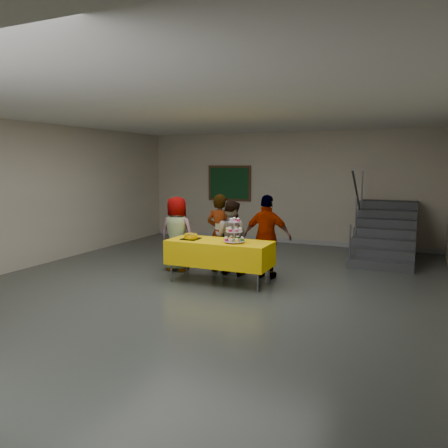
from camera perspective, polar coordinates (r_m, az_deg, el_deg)
The scene contains 10 objects.
room_shell at distance 7.33m, azimuth -3.12°, elevation 7.77°, with size 10.00×10.04×3.02m.
bake_table at distance 7.88m, azimuth -0.59°, elevation -3.74°, with size 1.88×0.78×0.77m.
cupcake_stand at distance 7.63m, azimuth 1.35°, elevation -1.22°, with size 0.38×0.38×0.44m.
bear_cake at distance 8.02m, azimuth -4.36°, elevation -1.58°, with size 0.32×0.36×0.12m.
schoolchild_a at distance 8.83m, azimuth -6.17°, elevation -1.27°, with size 0.73×0.48×1.50m, color slate.
schoolchild_b at distance 8.63m, azimuth -0.50°, elevation -1.22°, with size 0.57×0.37×1.56m, color slate.
schoolchild_c at distance 8.49m, azimuth 0.88°, elevation -1.79°, with size 0.70×0.54×1.44m, color slate.
schoolchild_d at distance 8.19m, azimuth 5.66°, elevation -1.69°, with size 0.92×0.38×1.58m, color slate.
staircase at distance 10.77m, azimuth 20.34°, elevation -1.47°, with size 1.30×2.40×2.04m.
noticeboard at distance 12.50m, azimuth 0.70°, elevation 5.35°, with size 1.30×0.05×1.00m.
Camera 1 is at (3.34, -6.50, 2.13)m, focal length 35.00 mm.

